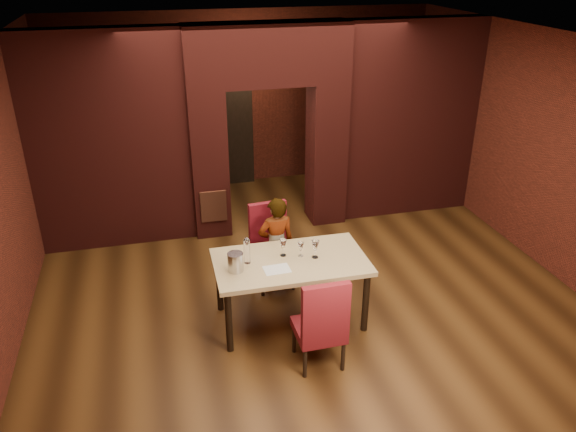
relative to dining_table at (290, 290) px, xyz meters
name	(u,v)px	position (x,y,z in m)	size (l,w,h in m)	color
floor	(302,287)	(0.34, 0.66, -0.42)	(8.00, 8.00, 0.00)	#482C12
ceiling	(306,43)	(0.34, 0.66, 2.78)	(7.00, 8.00, 0.04)	silver
wall_back	(245,100)	(0.34, 4.66, 1.18)	(7.00, 0.04, 3.20)	maroon
wall_front	(483,412)	(0.34, -3.34, 1.18)	(7.00, 0.04, 3.20)	maroon
wall_right	(549,154)	(3.84, 0.66, 1.18)	(0.04, 8.00, 3.20)	maroon
pillar_left	(209,163)	(-0.61, 2.66, 0.73)	(0.55, 0.55, 2.30)	maroon
pillar_right	(326,153)	(1.29, 2.66, 0.73)	(0.55, 0.55, 2.30)	maroon
lintel	(267,54)	(0.34, 2.66, 2.33)	(2.45, 0.55, 0.90)	maroon
wing_wall_left	(110,143)	(-2.02, 2.66, 1.18)	(2.27, 0.35, 3.20)	maroon
wing_wall_right	(409,120)	(2.71, 2.66, 1.18)	(2.27, 0.35, 3.20)	maroon
vent_panel	(214,206)	(-0.61, 2.37, 0.13)	(0.40, 0.03, 0.50)	#9A4A2C
rear_door	(226,131)	(-0.06, 4.60, 0.63)	(0.90, 0.08, 2.10)	black
rear_door_frame	(226,131)	(-0.06, 4.56, 0.63)	(1.02, 0.04, 2.22)	black
dining_table	(290,290)	(0.00, 0.00, 0.00)	(1.80, 1.01, 0.84)	tan
chair_far	(273,248)	(-0.02, 0.83, 0.14)	(0.51, 0.51, 1.13)	maroon
chair_near	(319,319)	(0.10, -0.82, 0.14)	(0.51, 0.51, 1.12)	maroon
person_seated	(276,245)	(0.00, 0.72, 0.24)	(0.48, 0.32, 1.33)	white
wine_glass_a	(283,248)	(-0.06, 0.13, 0.53)	(0.09, 0.09, 0.21)	white
wine_glass_b	(301,249)	(0.14, 0.06, 0.51)	(0.07, 0.07, 0.18)	white
wine_glass_c	(315,249)	(0.30, -0.01, 0.53)	(0.09, 0.09, 0.23)	white
tasting_sheet	(277,269)	(-0.20, -0.17, 0.42)	(0.30, 0.22, 0.00)	silver
wine_bucket	(235,262)	(-0.66, -0.08, 0.53)	(0.18, 0.18, 0.22)	#A9A9B0
water_bottle	(247,251)	(-0.50, 0.06, 0.58)	(0.07, 0.07, 0.32)	white
potted_plant	(321,256)	(0.72, 1.03, -0.20)	(0.40, 0.35, 0.44)	#28681F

